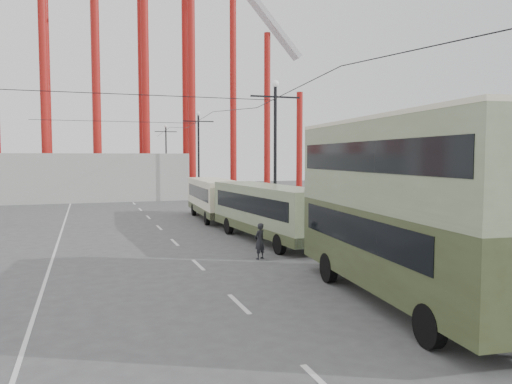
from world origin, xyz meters
name	(u,v)px	position (x,y,z in m)	size (l,w,h in m)	color
ground	(325,345)	(0.00, 0.00, 0.00)	(160.00, 160.00, 0.00)	#4A4A4C
road_markings	(167,232)	(-0.86, 19.70, 0.01)	(12.52, 120.00, 0.01)	silver
lamp_post_mid	(275,156)	(5.60, 18.00, 4.68)	(3.20, 0.44, 9.32)	black
lamp_post_far	(199,157)	(5.60, 40.00, 4.68)	(3.20, 0.44, 9.32)	black
lamp_post_distant	(166,157)	(5.60, 62.00, 4.68)	(3.20, 0.44, 9.32)	black
roller_coaster	(107,13)	(-2.49, 56.89, 22.92)	(52.95, 5.00, 55.48)	maroon
fairground_shed	(81,177)	(-6.00, 47.00, 2.50)	(22.00, 10.00, 5.00)	#ACACA6
double_decker_bus	(403,200)	(3.86, 2.38, 3.28)	(3.77, 11.11, 5.85)	#363D21
single_decker_green	(268,210)	(3.95, 14.75, 1.73)	(3.38, 10.99, 3.06)	#72805D
single_decker_cream	(214,197)	(3.48, 25.23, 1.66)	(2.84, 9.58, 2.95)	beige
pedestrian	(260,241)	(1.91, 10.34, 0.82)	(0.60, 0.39, 1.64)	black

